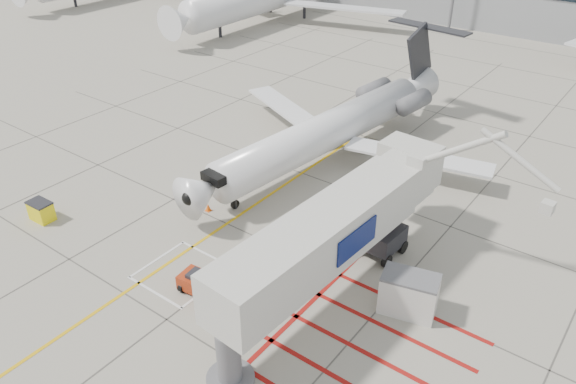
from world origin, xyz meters
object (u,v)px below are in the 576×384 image
Objects in this scene: pushback_tug at (199,282)px; spill_bin at (41,211)px; regional_jet at (307,121)px; jet_bridge at (321,247)px.

spill_bin reaches higher than pushback_tug.
regional_jet is 19.95× the size of spill_bin.
spill_bin is (-18.21, -3.87, -3.01)m from jet_bridge.
jet_bridge is at bearing -45.86° from regional_jet.
jet_bridge is 12.36× the size of spill_bin.
jet_bridge is at bearing 9.86° from spill_bin.
regional_jet is at bearing 131.19° from jet_bridge.
regional_jet is at bearing 96.21° from pushback_tug.
regional_jet is 1.61× the size of jet_bridge.
regional_jet reaches higher than spill_bin.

